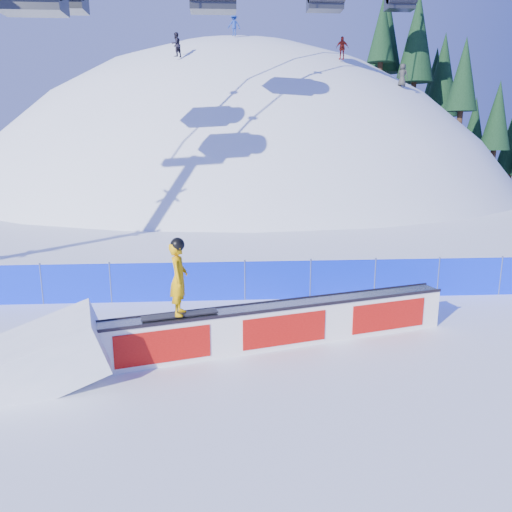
{
  "coord_description": "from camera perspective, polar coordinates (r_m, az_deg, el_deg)",
  "views": [
    {
      "loc": [
        -1.61,
        -9.99,
        4.79
      ],
      "look_at": [
        -0.74,
        3.4,
        1.63
      ],
      "focal_mm": 35.0,
      "sensor_mm": 36.0,
      "label": 1
    }
  ],
  "objects": [
    {
      "name": "ground",
      "position": [
        11.19,
        5.01,
        -12.13
      ],
      "size": [
        160.0,
        160.0,
        0.0
      ],
      "primitive_type": "plane",
      "color": "white",
      "rests_on": "ground"
    },
    {
      "name": "snow_hill",
      "position": [
        56.79,
        -1.82,
        -10.39
      ],
      "size": [
        64.0,
        64.0,
        64.0
      ],
      "color": "white",
      "rests_on": "ground"
    },
    {
      "name": "treeline",
      "position": [
        58.19,
        24.85,
        16.21
      ],
      "size": [
        22.59,
        11.32,
        19.83
      ],
      "color": "#301E13",
      "rests_on": "ground"
    },
    {
      "name": "safety_fence",
      "position": [
        15.17,
        2.51,
        -2.78
      ],
      "size": [
        22.05,
        0.05,
        1.3
      ],
      "color": "#0824EB",
      "rests_on": "ground"
    },
    {
      "name": "rail_box",
      "position": [
        11.89,
        2.81,
        -7.86
      ],
      "size": [
        8.48,
        2.93,
        1.04
      ],
      "rotation": [
        0.0,
        0.0,
        0.28
      ],
      "color": "white",
      "rests_on": "ground"
    },
    {
      "name": "snow_ramp",
      "position": [
        11.37,
        -24.02,
        -12.89
      ],
      "size": [
        3.4,
        2.62,
        1.87
      ],
      "primitive_type": null,
      "rotation": [
        0.0,
        -0.31,
        0.28
      ],
      "color": "white",
      "rests_on": "ground"
    },
    {
      "name": "snowboarder",
      "position": [
        10.81,
        -8.83,
        -2.48
      ],
      "size": [
        1.67,
        0.74,
        1.73
      ],
      "rotation": [
        0.0,
        0.0,
        1.51
      ],
      "color": "black",
      "rests_on": "rail_box"
    },
    {
      "name": "distant_skiers",
      "position": [
        41.57,
        2.44,
        22.98
      ],
      "size": [
        17.8,
        7.15,
        6.1
      ],
      "color": "black",
      "rests_on": "ground"
    }
  ]
}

